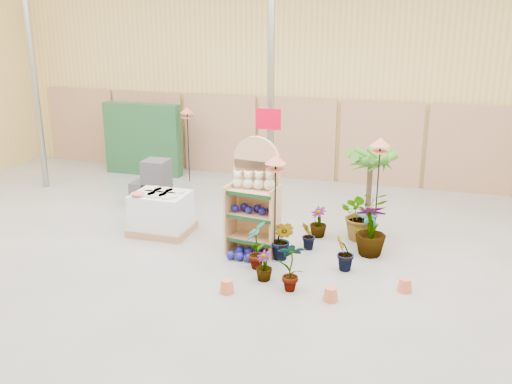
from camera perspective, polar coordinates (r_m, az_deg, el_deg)
room at (r=9.01m, az=-2.93°, el=6.46°), size 15.20×12.10×4.70m
display_shelf at (r=9.64m, az=-0.10°, el=-0.80°), size 0.89×0.63×1.99m
teddy_bears at (r=9.44m, az=-0.11°, el=1.04°), size 0.74×0.19×0.31m
gazing_balls_shelf at (r=9.58m, az=-0.29°, el=-1.71°), size 0.73×0.25×0.14m
gazing_balls_floor at (r=9.57m, az=-0.97°, el=-6.28°), size 0.63×0.39×0.15m
pallet_stack at (r=10.72m, az=-9.45°, el=-2.07°), size 1.08×0.90×0.80m
charcoal_planters at (r=12.28m, az=-10.27°, el=0.56°), size 0.80×0.50×1.00m
trellis_stock at (r=14.65m, az=-11.26°, el=5.20°), size 2.00×0.30×1.80m
offer_sign at (r=11.04m, az=1.24°, el=5.12°), size 0.50×0.08×2.20m
bird_table_front at (r=9.07m, az=1.97°, el=2.92°), size 0.34×0.34×1.78m
bird_table_right at (r=9.73m, az=12.32°, el=4.52°), size 0.34×0.34×1.96m
bird_table_back at (r=13.63m, az=-6.90°, el=7.88°), size 0.34×0.34×1.82m
palm at (r=10.41m, az=11.41°, el=3.31°), size 0.70×0.70×1.70m
potted_plant_0 at (r=9.12m, az=0.02°, el=-5.28°), size 0.37×0.48×0.81m
potted_plant_1 at (r=9.44m, az=2.66°, el=-4.82°), size 0.45×0.40×0.70m
potted_plant_3 at (r=9.78m, az=11.43°, el=-3.71°), size 0.61×0.61×0.92m
potted_plant_4 at (r=10.06m, az=11.17°, el=-3.60°), size 0.47×0.44×0.74m
potted_plant_5 at (r=9.90m, az=5.26°, el=-4.37°), size 0.27×0.31×0.52m
potted_plant_6 at (r=10.45m, az=10.62°, el=-2.18°), size 1.05×0.98×0.94m
potted_plant_7 at (r=8.79m, az=0.80°, el=-7.38°), size 0.38×0.38×0.48m
potted_plant_8 at (r=8.43m, az=3.55°, el=-7.38°), size 0.48×0.39×0.79m
potted_plant_9 at (r=9.16m, az=8.82°, el=-6.05°), size 0.40×0.42×0.61m
potted_plant_11 at (r=10.49m, az=6.24°, el=-2.99°), size 0.45×0.45×0.57m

